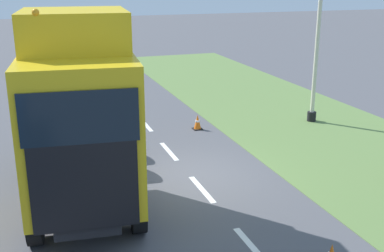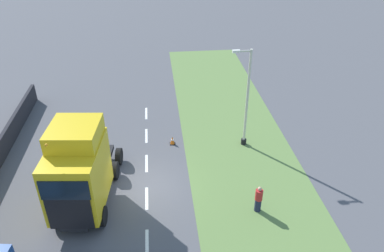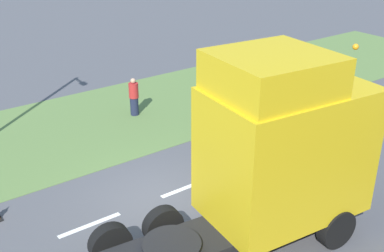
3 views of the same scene
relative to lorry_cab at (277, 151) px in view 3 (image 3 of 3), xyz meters
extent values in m
plane|color=#515156|center=(-3.19, -1.30, -2.47)|extent=(120.00, 120.00, 0.00)
cube|color=#607F42|center=(-9.19, -1.30, -2.46)|extent=(7.00, 44.00, 0.01)
cube|color=white|center=(-3.19, -3.60, -2.47)|extent=(0.16, 1.80, 0.00)
cube|color=white|center=(-3.19, -0.40, -2.47)|extent=(0.16, 1.80, 0.00)
cube|color=white|center=(-3.19, 2.80, -2.47)|extent=(0.16, 1.80, 0.00)
cube|color=white|center=(-3.19, 6.00, -2.47)|extent=(0.16, 1.80, 0.00)
cube|color=black|center=(-0.14, -1.30, -1.80)|extent=(2.08, 7.11, 0.24)
cube|color=gold|center=(0.03, 0.26, -0.06)|extent=(2.85, 4.09, 3.24)
cube|color=black|center=(0.23, 2.21, -0.78)|extent=(2.09, 0.28, 1.81)
cube|color=black|center=(0.23, 2.21, 0.65)|extent=(2.21, 0.29, 1.04)
cube|color=gold|center=(-0.03, -0.31, 2.01)|extent=(2.59, 2.74, 0.90)
sphere|color=orange|center=(0.82, 1.34, 2.53)|extent=(0.14, 0.14, 0.14)
cylinder|color=black|center=(-0.30, -2.87, -1.62)|extent=(1.49, 1.49, 0.12)
cylinder|color=black|center=(-1.00, 1.25, -1.95)|extent=(0.43, 1.07, 1.04)
cylinder|color=black|center=(1.24, 1.02, -1.95)|extent=(0.43, 1.07, 1.04)
cylinder|color=black|center=(-1.39, -2.41, -1.95)|extent=(0.43, 1.07, 1.04)
cylinder|color=black|center=(-1.54, -3.80, -1.95)|extent=(0.43, 1.07, 1.04)
cylinder|color=#1E233D|center=(-8.99, 1.17, -2.09)|extent=(0.34, 0.34, 0.77)
cylinder|color=#B22626|center=(-8.99, 1.17, -1.40)|extent=(0.39, 0.39, 0.61)
sphere|color=tan|center=(-8.99, 1.17, -0.99)|extent=(0.21, 0.21, 0.21)
cube|color=black|center=(-4.30, 4.04, -2.46)|extent=(0.36, 0.36, 0.03)
cone|color=orange|center=(-4.30, 4.04, -2.17)|extent=(0.28, 0.28, 0.55)
cylinder|color=white|center=(-4.30, 4.04, -2.14)|extent=(0.17, 0.17, 0.07)
camera|label=1|loc=(1.09, 11.03, 3.17)|focal=45.00mm
camera|label=2|loc=(-4.01, 15.30, 11.59)|focal=35.00mm
camera|label=3|loc=(7.02, -7.69, 5.35)|focal=45.00mm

